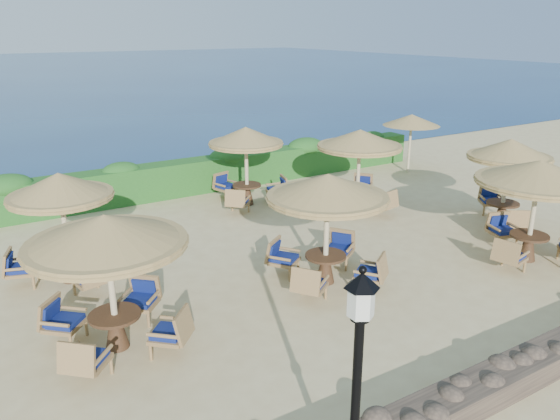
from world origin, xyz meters
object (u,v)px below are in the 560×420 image
Objects in this scene: cafe_set_0 at (108,257)px; cafe_set_5 at (359,153)px; cafe_set_6 at (508,163)px; cafe_set_1 at (327,209)px; cafe_set_2 at (537,187)px; lamp_post at (355,412)px; cafe_set_4 at (246,152)px; cafe_set_3 at (63,209)px; extra_parasol at (412,120)px.

cafe_set_5 is at bearing 24.26° from cafe_set_0.
cafe_set_1 is at bearing -176.54° from cafe_set_6.
lamp_post is at bearing -156.84° from cafe_set_2.
cafe_set_4 is 3.70m from cafe_set_5.
cafe_set_4 and cafe_set_6 have the same top height.
cafe_set_6 is (6.93, 0.42, 0.11)m from cafe_set_1.
cafe_set_2 and cafe_set_3 have the same top height.
cafe_set_2 is at bearing -63.54° from cafe_set_4.
cafe_set_3 is 12.36m from cafe_set_6.
cafe_set_0 is at bearing -155.74° from cafe_set_5.
lamp_post is 6.53m from cafe_set_1.
cafe_set_6 is at bearing 2.96° from cafe_set_0.
cafe_set_3 is at bearing -175.81° from cafe_set_5.
cafe_set_2 and cafe_set_6 have the same top height.
cafe_set_0 is at bearing 171.68° from cafe_set_2.
cafe_set_0 is (-13.98, -6.75, -0.32)m from extra_parasol.
cafe_set_1 is 5.70m from cafe_set_5.
cafe_set_1 is at bearing -143.99° from extra_parasol.
cafe_set_3 is 9.27m from cafe_set_5.
lamp_post is 1.08× the size of cafe_set_2.
cafe_set_1 is at bearing -32.40° from cafe_set_3.
cafe_set_0 is 8.97m from cafe_set_4.
cafe_set_6 is at bearing 50.76° from cafe_set_2.
extra_parasol is at bearing 13.22° from cafe_set_3.
cafe_set_6 is (1.72, 2.10, -0.03)m from cafe_set_2.
cafe_set_1 is at bearing 56.65° from lamp_post.
cafe_set_3 reaches higher than extra_parasol.
cafe_set_5 is (7.73, 9.36, 0.35)m from lamp_post.
lamp_post is at bearing -136.40° from extra_parasol.
cafe_set_5 is (9.12, 4.11, 0.05)m from cafe_set_0.
cafe_set_3 is (-0.13, 3.43, -0.06)m from cafe_set_0.
cafe_set_3 is 1.01× the size of cafe_set_6.
lamp_post reaches higher than cafe_set_6.
cafe_set_0 is 1.08× the size of cafe_set_6.
cafe_set_3 and cafe_set_5 have the same top height.
cafe_set_5 is at bearing -151.54° from extra_parasol.
cafe_set_6 is at bearing -45.79° from cafe_set_4.
extra_parasol is 0.89× the size of cafe_set_4.
cafe_set_1 is 6.04m from cafe_set_3.
cafe_set_5 is at bearing -38.97° from cafe_set_4.
lamp_post is 1.22× the size of cafe_set_3.
extra_parasol is at bearing 25.76° from cafe_set_0.
cafe_set_4 is (4.85, 11.69, 0.28)m from lamp_post.
cafe_set_2 is (-3.80, -8.24, -0.20)m from extra_parasol.
extra_parasol is 9.07m from cafe_set_2.
cafe_set_1 is 6.37m from cafe_set_4.
cafe_set_6 is (12.03, -2.82, 0.14)m from cafe_set_3.
cafe_set_5 is 4.47m from cafe_set_6.
lamp_post is 1.23× the size of cafe_set_6.
lamp_post reaches higher than cafe_set_0.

